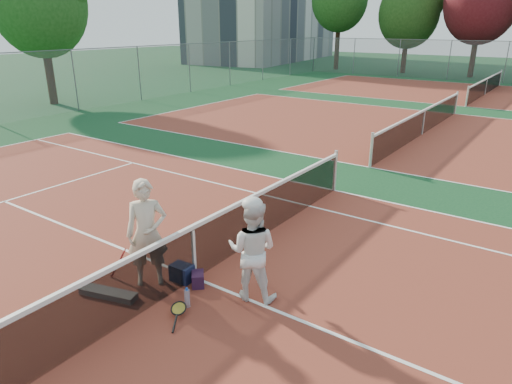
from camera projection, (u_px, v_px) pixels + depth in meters
ground at (195, 278)px, 7.97m from camera, size 130.00×130.00×0.00m
court_main at (195, 278)px, 7.97m from camera, size 23.77×10.97×0.01m
court_far_a at (422, 134)px, 18.34m from camera, size 23.77×10.97×0.01m
court_far_b at (485, 94)px, 28.71m from camera, size 23.77×10.97×0.01m
net_main at (194, 252)px, 7.80m from camera, size 0.10×10.98×1.02m
net_far_a at (423, 122)px, 18.17m from camera, size 0.10×10.98×1.02m
net_far_b at (486, 86)px, 28.54m from camera, size 0.10×10.98×1.02m
fence_back at (506, 63)px, 33.57m from camera, size 32.00×0.06×3.00m
fence_left at (36, 85)px, 21.25m from camera, size 0.06×54.50×3.00m
player_a at (147, 233)px, 7.54m from camera, size 0.79×0.80×1.86m
player_b at (252, 251)px, 7.17m from camera, size 0.97×0.86×1.67m
racket_red at (123, 263)px, 7.92m from camera, size 0.42×0.41×0.54m
racket_black_held at (258, 272)px, 7.62m from camera, size 0.35×0.35×0.58m
racket_spare at (179, 310)px, 6.95m from camera, size 0.55×0.65×0.15m
sports_bag_navy at (182, 273)px, 7.86m from camera, size 0.39×0.28×0.30m
sports_bag_purple at (198, 279)px, 7.72m from camera, size 0.35×0.35×0.24m
net_cover_canvas at (108, 293)px, 7.43m from camera, size 1.02×0.50×0.10m
water_bottle at (187, 298)px, 7.12m from camera, size 0.09×0.09×0.30m
tree_back_1 at (409, 13)px, 39.75m from camera, size 5.19×5.19×8.03m
tree_back_maroon at (482, 2)px, 36.15m from camera, size 5.71×5.71×9.09m
tree_left_1 at (39, 3)px, 23.59m from camera, size 4.83×4.83×7.97m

